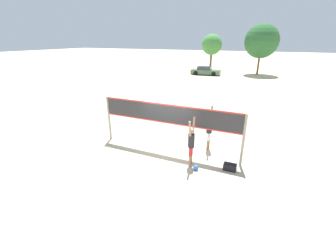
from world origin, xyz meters
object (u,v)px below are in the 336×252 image
player_spiker (191,142)px  player_blocker (209,128)px  volleyball_net (168,118)px  volleyball (196,167)px  gear_bag (230,167)px  tree_left_cluster (212,45)px  tree_right_cluster (262,41)px  parked_car_near (205,71)px

player_spiker → player_blocker: 1.87m
player_blocker → volleyball_net: bearing=-61.0°
volleyball → gear_bag: 1.45m
gear_bag → volleyball_net: bearing=170.1°
volleyball_net → tree_left_cluster: 30.46m
player_blocker → player_spiker: bearing=-9.7°
player_spiker → tree_right_cluster: size_ratio=0.29×
parked_car_near → volleyball: bearing=-79.4°
volleyball → parked_car_near: 27.36m
player_spiker → tree_right_cluster: 30.15m
player_blocker → tree_right_cluster: tree_right_cluster is taller
player_spiker → player_blocker: bearing=-9.7°
volleyball_net → parked_car_near: 25.86m
player_spiker → player_blocker: (0.31, 1.84, 0.03)m
player_blocker → tree_left_cluster: size_ratio=0.37×
player_blocker → parked_car_near: (-6.77, 24.36, -0.59)m
player_spiker → player_blocker: size_ratio=0.98×
parked_car_near → tree_right_cluster: 9.25m
tree_right_cluster → parked_car_near: bearing=-153.1°
volleyball_net → player_blocker: volleyball_net is taller
player_blocker → parked_car_near: player_blocker is taller
player_blocker → gear_bag: bearing=41.4°
tree_right_cluster → player_blocker: bearing=-91.1°
gear_bag → tree_right_cluster: 30.00m
volleyball_net → player_spiker: 1.79m
player_blocker → gear_bag: player_blocker is taller
gear_bag → parked_car_near: parked_car_near is taller
player_spiker → tree_left_cluster: size_ratio=0.36×
tree_left_cluster → tree_right_cluster: tree_right_cluster is taller
gear_bag → volleyball: bearing=-156.0°
volleyball_net → tree_left_cluster: size_ratio=1.19×
volleyball_net → tree_left_cluster: (-5.36, 29.87, 2.57)m
volleyball_net → player_spiker: size_ratio=3.28×
player_blocker → tree_left_cluster: tree_left_cluster is taller
volleyball → gear_bag: gear_bag is taller
gear_bag → tree_right_cluster: tree_right_cluster is taller
player_blocker → volleyball: size_ratio=9.67×
volleyball → tree_left_cluster: 32.11m
volleyball_net → tree_right_cluster: tree_right_cluster is taller
gear_bag → tree_right_cluster: size_ratio=0.07×
player_blocker → tree_right_cluster: 28.32m
volleyball → parked_car_near: (-6.80, 26.49, 0.46)m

